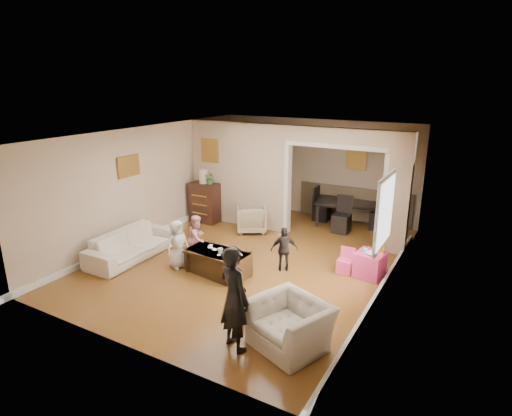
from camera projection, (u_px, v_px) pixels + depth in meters
The scene contains 27 objects.
floor at pixel (251, 258), 8.88m from camera, with size 7.00×7.00×0.00m, color olive.
partition_left at pixel (240, 174), 10.64m from camera, with size 2.75×0.18×2.60m, color #C2A98E.
partition_right at pixel (397, 194), 8.83m from camera, with size 0.55×0.18×2.60m, color #C2A98E.
partition_header at pixel (337, 136), 9.15m from camera, with size 2.22×0.18×0.35m, color #C2A98E.
window_pane at pixel (385, 212), 6.81m from camera, with size 0.03×0.95×1.10m, color white.
framed_art_partition at pixel (210, 151), 10.79m from camera, with size 0.45×0.03×0.55m, color brown.
framed_art_sofa_wall at pixel (129, 166), 9.13m from camera, with size 0.03×0.55×0.40m, color brown.
framed_art_alcove at pixel (357, 157), 10.72m from camera, with size 0.45×0.03×0.55m, color brown.
sofa at pixel (131, 244), 8.83m from camera, with size 2.01×0.78×0.59m, color silver.
armchair_back at pixel (251, 219), 10.36m from camera, with size 0.69×0.71×0.65m, color tan.
armchair_front at pixel (290, 325), 5.89m from camera, with size 1.02×0.89×0.66m, color silver.
dresser at pixel (205, 203), 11.01m from camera, with size 0.75×0.42×1.04m, color black.
table_lamp at pixel (204, 176), 10.81m from camera, with size 0.22×0.22×0.36m, color beige.
potted_plant at pixel (210, 178), 10.72m from camera, with size 0.29×0.25×0.32m, color #3A7734.
coffee_table at pixel (218, 262), 8.13m from camera, with size 1.22×0.61×0.46m, color #321E10.
coffee_cup at pixel (220, 251), 7.96m from camera, with size 0.11×0.11×0.10m, color silver.
play_table at pixel (370, 264), 8.00m from camera, with size 0.50×0.50×0.48m, color #E43C8E.
cereal_box at pixel (379, 245), 7.92m from camera, with size 0.20×0.07×0.30m, color yellow.
cyan_cup at pixel (365, 251), 7.93m from camera, with size 0.08×0.08×0.08m, color #29C6D1.
toy_block at pixel (367, 248), 8.08m from camera, with size 0.08×0.06×0.05m, color red.
play_bowl at pixel (372, 254), 7.80m from camera, with size 0.22×0.22×0.06m, color white.
dining_table at pixel (350, 213), 10.84m from camera, with size 1.75×0.97×0.61m, color black.
adult_person at pixel (234, 298), 5.72m from camera, with size 0.56×0.36×1.52m, color black.
child_kneel_a at pixel (177, 244), 8.33m from camera, with size 0.48×0.31×0.98m, color silver.
child_kneel_b at pixel (197, 238), 8.63m from camera, with size 0.48×0.37×0.98m, color pink.
child_toddler at pixel (284, 249), 8.19m from camera, with size 0.52×0.22×0.89m, color black.
craft_papers at pixel (217, 250), 8.11m from camera, with size 0.76×0.42×0.00m.
Camera 1 is at (4.11, -7.07, 3.61)m, focal length 29.71 mm.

